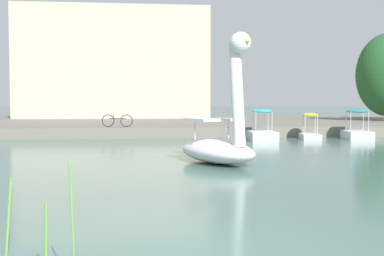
{
  "coord_description": "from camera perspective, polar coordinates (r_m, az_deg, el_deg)",
  "views": [
    {
      "loc": [
        -0.07,
        -5.76,
        1.84
      ],
      "look_at": [
        1.75,
        11.63,
        0.98
      ],
      "focal_mm": 45.43,
      "sensor_mm": 36.0,
      "label": 1
    }
  ],
  "objects": [
    {
      "name": "bicycle_parked",
      "position": [
        27.02,
        -8.76,
        0.86
      ],
      "size": [
        1.69,
        0.14,
        0.69
      ],
      "color": "black",
      "rests_on": "shore_bank_far"
    },
    {
      "name": "pedal_boat_cyan",
      "position": [
        24.82,
        8.22,
        -0.43
      ],
      "size": [
        1.46,
        2.42,
        1.58
      ],
      "color": "white",
      "rests_on": "ground_plane"
    },
    {
      "name": "pedal_boat_teal",
      "position": [
        26.76,
        18.79,
        -0.29
      ],
      "size": [
        1.52,
        2.33,
        1.56
      ],
      "color": "white",
      "rests_on": "ground_plane"
    },
    {
      "name": "shore_bank_far",
      "position": [
        38.75,
        -5.87,
        0.53
      ],
      "size": [
        114.12,
        25.84,
        0.58
      ],
      "primitive_type": "cube",
      "color": "#6B665B",
      "rests_on": "ground_plane"
    },
    {
      "name": "swan_boat",
      "position": [
        15.01,
        3.24,
        -1.41
      ],
      "size": [
        2.82,
        3.73,
        3.91
      ],
      "color": "white",
      "rests_on": "ground_plane"
    },
    {
      "name": "apartment_block",
      "position": [
        46.16,
        -9.05,
        7.29
      ],
      "size": [
        16.85,
        8.63,
        9.74
      ],
      "primitive_type": "cube",
      "rotation": [
        0.0,
        0.0,
        0.0
      ],
      "color": "#B2A893",
      "rests_on": "shore_bank_far"
    },
    {
      "name": "pedal_boat_yellow",
      "position": [
        25.96,
        13.69,
        -0.44
      ],
      "size": [
        1.21,
        1.92,
        1.37
      ],
      "color": "white",
      "rests_on": "ground_plane"
    }
  ]
}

